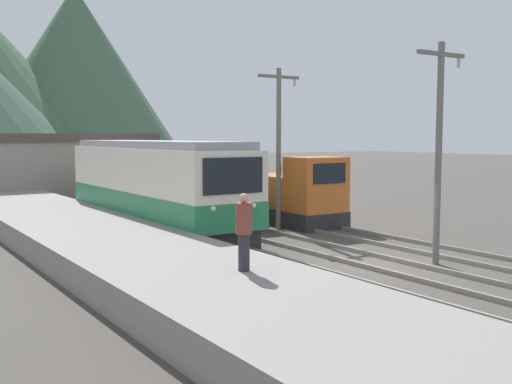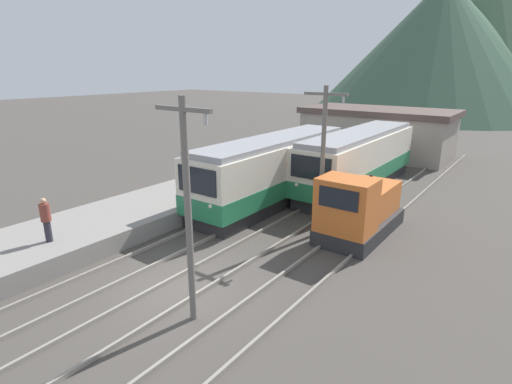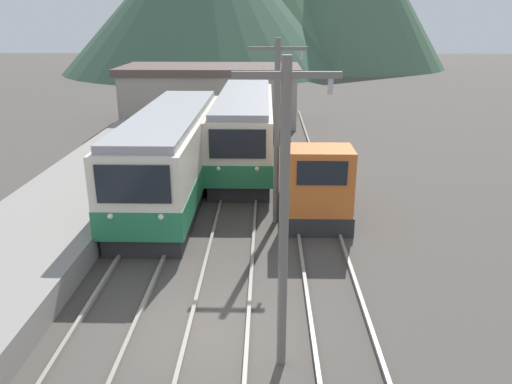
{
  "view_description": "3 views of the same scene",
  "coord_description": "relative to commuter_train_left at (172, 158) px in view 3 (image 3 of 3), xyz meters",
  "views": [
    {
      "loc": [
        -12.75,
        -12.77,
        3.86
      ],
      "look_at": [
        0.88,
        7.59,
        1.57
      ],
      "focal_mm": 42.0,
      "sensor_mm": 36.0,
      "label": 1
    },
    {
      "loc": [
        9.44,
        -8.29,
        7.26
      ],
      "look_at": [
        -1.36,
        6.4,
        1.62
      ],
      "focal_mm": 28.0,
      "sensor_mm": 36.0,
      "label": 2
    },
    {
      "loc": [
        1.35,
        -10.18,
        7.24
      ],
      "look_at": [
        0.98,
        6.43,
        1.42
      ],
      "focal_mm": 35.0,
      "sensor_mm": 36.0,
      "label": 3
    }
  ],
  "objects": [
    {
      "name": "ground_plane",
      "position": [
        2.6,
        -9.82,
        -1.71
      ],
      "size": [
        200.0,
        200.0,
        0.0
      ],
      "primitive_type": "plane",
      "color": "#47423D"
    },
    {
      "name": "track_left",
      "position": [
        -0.0,
        -9.82,
        -1.64
      ],
      "size": [
        1.54,
        60.0,
        0.14
      ],
      "color": "gray",
      "rests_on": "ground"
    },
    {
      "name": "track_center",
      "position": [
        2.8,
        -9.82,
        -1.64
      ],
      "size": [
        1.54,
        60.0,
        0.14
      ],
      "color": "gray",
      "rests_on": "ground"
    },
    {
      "name": "track_right",
      "position": [
        5.8,
        -9.82,
        -1.64
      ],
      "size": [
        1.54,
        60.0,
        0.14
      ],
      "color": "gray",
      "rests_on": "ground"
    },
    {
      "name": "commuter_train_left",
      "position": [
        0.0,
        0.0,
        0.0
      ],
      "size": [
        2.84,
        12.33,
        3.67
      ],
      "color": "#28282B",
      "rests_on": "ground"
    },
    {
      "name": "commuter_train_center",
      "position": [
        2.8,
        5.22,
        -0.02
      ],
      "size": [
        2.84,
        12.48,
        3.63
      ],
      "color": "#28282B",
      "rests_on": "ground"
    },
    {
      "name": "shunting_locomotive",
      "position": [
        5.8,
        -1.82,
        -0.5
      ],
      "size": [
        2.4,
        5.23,
        3.0
      ],
      "color": "#28282B",
      "rests_on": "ground"
    },
    {
      "name": "catenary_mast_near",
      "position": [
        4.31,
        -10.79,
        1.92
      ],
      "size": [
        2.0,
        0.2,
        6.62
      ],
      "color": "slate",
      "rests_on": "ground"
    },
    {
      "name": "catenary_mast_mid",
      "position": [
        4.31,
        -2.67,
        1.92
      ],
      "size": [
        2.0,
        0.2,
        6.62
      ],
      "color": "slate",
      "rests_on": "ground"
    },
    {
      "name": "station_building",
      "position": [
        -0.06,
        16.18,
        0.33
      ],
      "size": [
        12.6,
        6.3,
        4.02
      ],
      "color": "gray",
      "rests_on": "ground"
    }
  ]
}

